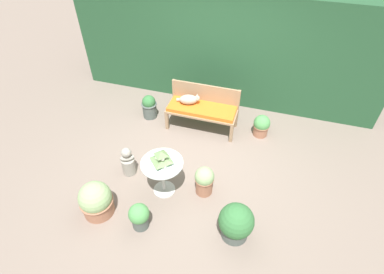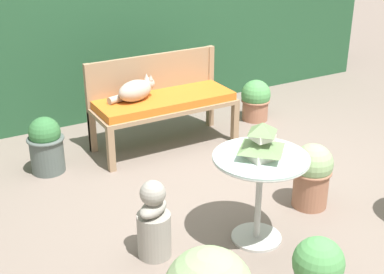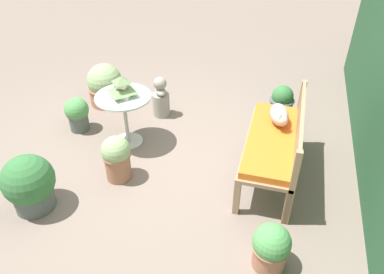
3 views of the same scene
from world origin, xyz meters
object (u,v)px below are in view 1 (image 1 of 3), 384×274
object	(u,v)px
patio_table	(162,169)
garden_bust	(128,162)
cat	(189,99)
potted_plant_patio_mid	(261,125)
garden_bench	(202,110)
potted_plant_bench_left	(204,180)
potted_plant_bench_right	(149,106)
potted_plant_table_near	(236,223)
potted_plant_table_far	(96,200)
potted_plant_hedge_corner	(139,216)
pagoda_birdhouse	(161,158)

from	to	relation	value
patio_table	garden_bust	size ratio (longest dim) A/B	1.15
patio_table	cat	bearing A→B (deg)	94.20
garden_bust	potted_plant_patio_mid	size ratio (longest dim) A/B	1.26
garden_bench	potted_plant_bench_left	size ratio (longest dim) A/B	2.61
potted_plant_patio_mid	potted_plant_bench_right	size ratio (longest dim) A/B	0.87
garden_bust	potted_plant_table_near	size ratio (longest dim) A/B	0.94
potted_plant_table_near	potted_plant_bench_left	distance (m)	0.88
garden_bench	potted_plant_table_far	size ratio (longest dim) A/B	2.31
patio_table	potted_plant_hedge_corner	world-z (taller)	patio_table
potted_plant_hedge_corner	patio_table	bearing A→B (deg)	82.44
patio_table	potted_plant_table_near	size ratio (longest dim) A/B	1.09
garden_bench	potted_plant_bench_right	size ratio (longest dim) A/B	2.67
patio_table	potted_plant_bench_left	xyz separation A→B (m)	(0.63, 0.17, -0.23)
potted_plant_bench_right	garden_bench	bearing A→B (deg)	-1.79
potted_plant_patio_mid	potted_plant_table_far	xyz separation A→B (m)	(-2.12, -2.52, 0.05)
garden_bench	potted_plant_table_far	world-z (taller)	potted_plant_table_far
potted_plant_patio_mid	garden_bust	bearing A→B (deg)	-140.56
cat	potted_plant_hedge_corner	world-z (taller)	cat
garden_bench	potted_plant_table_near	world-z (taller)	potted_plant_table_near
potted_plant_table_far	potted_plant_bench_left	distance (m)	1.66
cat	patio_table	xyz separation A→B (m)	(0.13, -1.75, -0.10)
pagoda_birdhouse	garden_bench	bearing A→B (deg)	85.06
potted_plant_bench_right	potted_plant_table_near	distance (m)	3.14
garden_bust	potted_plant_table_far	size ratio (longest dim) A/B	0.95
potted_plant_patio_mid	potted_plant_table_far	distance (m)	3.30
patio_table	potted_plant_patio_mid	bearing A→B (deg)	54.62
potted_plant_hedge_corner	potted_plant_bench_right	xyz separation A→B (m)	(-0.90, 2.46, 0.02)
potted_plant_patio_mid	potted_plant_bench_left	bearing A→B (deg)	-112.18
garden_bust	garden_bench	bearing A→B (deg)	31.06
garden_bust	patio_table	bearing A→B (deg)	-44.25
cat	potted_plant_patio_mid	world-z (taller)	cat
potted_plant_hedge_corner	potted_plant_table_near	distance (m)	1.37
cat	patio_table	world-z (taller)	cat
garden_bust	potted_plant_bench_right	world-z (taller)	garden_bust
cat	potted_plant_bench_left	distance (m)	1.79
potted_plant_bench_right	potted_plant_table_far	xyz separation A→B (m)	(0.18, -2.42, 0.02)
garden_bust	potted_plant_patio_mid	bearing A→B (deg)	9.81
potted_plant_bench_right	potted_plant_bench_left	distance (m)	2.27
cat	potted_plant_patio_mid	distance (m)	1.50
potted_plant_table_far	potted_plant_bench_left	world-z (taller)	potted_plant_table_far
potted_plant_table_near	potted_plant_bench_left	size ratio (longest dim) A/B	1.14
potted_plant_patio_mid	potted_plant_table_near	world-z (taller)	potted_plant_table_near
garden_bench	potted_plant_bench_right	xyz separation A→B (m)	(-1.14, 0.04, -0.18)
cat	potted_plant_table_near	world-z (taller)	cat
patio_table	potted_plant_bench_left	world-z (taller)	patio_table
pagoda_birdhouse	garden_bust	xyz separation A→B (m)	(-0.71, 0.19, -0.50)
pagoda_birdhouse	potted_plant_bench_right	size ratio (longest dim) A/B	0.55
potted_plant_bench_right	potted_plant_bench_left	bearing A→B (deg)	-44.38
potted_plant_hedge_corner	potted_plant_table_far	bearing A→B (deg)	176.80
pagoda_birdhouse	potted_plant_table_far	world-z (taller)	pagoda_birdhouse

